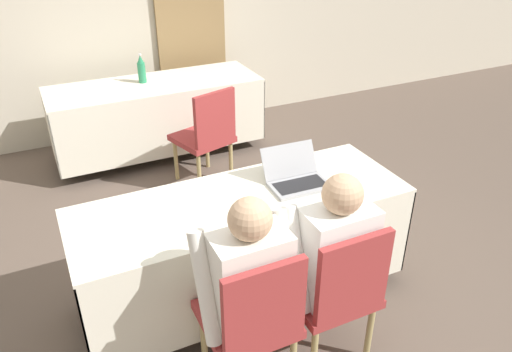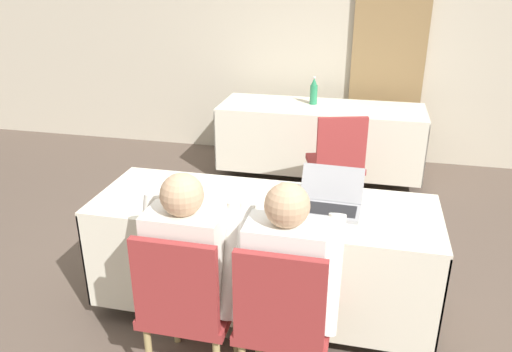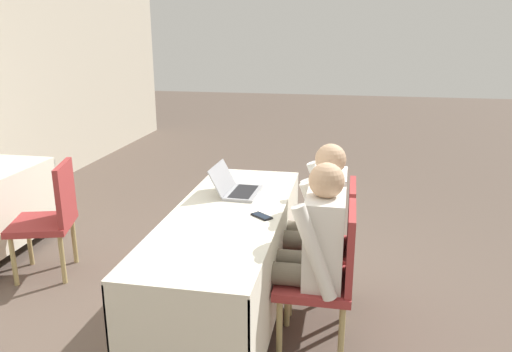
{
  "view_description": "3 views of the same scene",
  "coord_description": "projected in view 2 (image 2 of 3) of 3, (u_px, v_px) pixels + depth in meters",
  "views": [
    {
      "loc": [
        -0.98,
        -2.26,
        2.27
      ],
      "look_at": [
        0.0,
        -0.19,
        0.98
      ],
      "focal_mm": 35.0,
      "sensor_mm": 36.0,
      "label": 1
    },
    {
      "loc": [
        0.54,
        -2.53,
        1.99
      ],
      "look_at": [
        0.0,
        -0.19,
        0.98
      ],
      "focal_mm": 35.0,
      "sensor_mm": 36.0,
      "label": 2
    },
    {
      "loc": [
        -2.89,
        -0.74,
        1.85
      ],
      "look_at": [
        0.0,
        -0.19,
        0.98
      ],
      "focal_mm": 35.0,
      "sensor_mm": 36.0,
      "label": 3
    }
  ],
  "objects": [
    {
      "name": "ground_plane",
      "position": [
        263.0,
        308.0,
        3.15
      ],
      "size": [
        24.0,
        24.0,
        0.0
      ],
      "primitive_type": "plane",
      "color": "brown"
    },
    {
      "name": "wall_back",
      "position": [
        322.0,
        33.0,
        5.26
      ],
      "size": [
        12.0,
        0.06,
        2.7
      ],
      "color": "beige",
      "rests_on": "ground_plane"
    },
    {
      "name": "curtain_panel",
      "position": [
        390.0,
        38.0,
        5.07
      ],
      "size": [
        0.74,
        0.04,
        2.65
      ],
      "color": "olive",
      "rests_on": "ground_plane"
    },
    {
      "name": "conference_table_near",
      "position": [
        263.0,
        231.0,
        2.94
      ],
      "size": [
        1.99,
        0.7,
        0.73
      ],
      "color": "silver",
      "rests_on": "ground_plane"
    },
    {
      "name": "conference_table_far",
      "position": [
        321.0,
        124.0,
        4.94
      ],
      "size": [
        1.99,
        0.7,
        0.73
      ],
      "color": "silver",
      "rests_on": "ground_plane"
    },
    {
      "name": "laptop",
      "position": [
        329.0,
        202.0,
        2.79
      ],
      "size": [
        0.37,
        0.33,
        0.2
      ],
      "rotation": [
        0.0,
        0.0,
        -0.04
      ],
      "color": "#99999E",
      "rests_on": "conference_table_near"
    },
    {
      "name": "cell_phone",
      "position": [
        246.0,
        220.0,
        2.67
      ],
      "size": [
        0.14,
        0.15,
        0.01
      ],
      "rotation": [
        0.0,
        0.0,
        -0.69
      ],
      "color": "black",
      "rests_on": "conference_table_near"
    },
    {
      "name": "paper_beside_laptop",
      "position": [
        147.0,
        198.0,
        2.94
      ],
      "size": [
        0.29,
        0.35,
        0.0
      ],
      "rotation": [
        0.0,
        0.0,
        0.32
      ],
      "color": "white",
      "rests_on": "conference_table_near"
    },
    {
      "name": "water_bottle",
      "position": [
        314.0,
        92.0,
        4.9
      ],
      "size": [
        0.07,
        0.07,
        0.27
      ],
      "color": "#288456",
      "rests_on": "conference_table_far"
    },
    {
      "name": "chair_near_left",
      "position": [
        187.0,
        302.0,
        2.42
      ],
      "size": [
        0.44,
        0.44,
        0.89
      ],
      "rotation": [
        0.0,
        0.0,
        3.14
      ],
      "color": "tan",
      "rests_on": "ground_plane"
    },
    {
      "name": "chair_near_right",
      "position": [
        283.0,
        316.0,
        2.32
      ],
      "size": [
        0.44,
        0.44,
        0.89
      ],
      "rotation": [
        0.0,
        0.0,
        3.14
      ],
      "color": "tan",
      "rests_on": "ground_plane"
    },
    {
      "name": "chair_far_spare",
      "position": [
        337.0,
        159.0,
        4.22
      ],
      "size": [
        0.55,
        0.55,
        0.89
      ],
      "rotation": [
        0.0,
        0.0,
        3.43
      ],
      "color": "tan",
      "rests_on": "ground_plane"
    },
    {
      "name": "person_checkered_shirt",
      "position": [
        192.0,
        262.0,
        2.45
      ],
      "size": [
        0.5,
        0.52,
        1.15
      ],
      "rotation": [
        0.0,
        0.0,
        3.14
      ],
      "color": "#665B4C",
      "rests_on": "ground_plane"
    },
    {
      "name": "person_white_shirt",
      "position": [
        288.0,
        275.0,
        2.35
      ],
      "size": [
        0.5,
        0.52,
        1.15
      ],
      "rotation": [
        0.0,
        0.0,
        3.14
      ],
      "color": "#665B4C",
      "rests_on": "ground_plane"
    }
  ]
}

